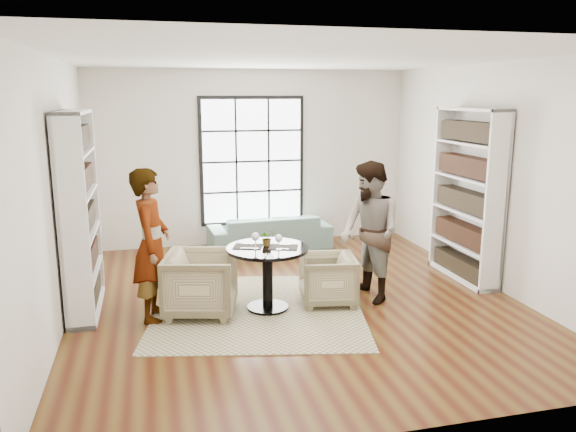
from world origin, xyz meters
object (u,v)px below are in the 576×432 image
object	(u,v)px
wine_glass_right	(279,239)
person_left	(152,245)
flower_centerpiece	(267,238)
armchair_right	(327,279)
armchair_left	(201,283)
sofa	(270,232)
pedestal_table	(267,264)
wine_glass_left	(255,237)
person_right	(370,232)

from	to	relation	value
wine_glass_right	person_left	bearing A→B (deg)	172.05
person_left	flower_centerpiece	world-z (taller)	person_left
armchair_right	wine_glass_right	distance (m)	0.92
armchair_left	armchair_right	distance (m)	1.57
sofa	armchair_left	world-z (taller)	armchair_left
pedestal_table	armchair_right	bearing A→B (deg)	1.57
armchair_right	wine_glass_left	distance (m)	1.11
sofa	person_left	xyz separation A→B (m)	(-1.95, -2.63, 0.59)
wine_glass_left	wine_glass_right	size ratio (longest dim) A/B	1.07
flower_centerpiece	armchair_left	bearing A→B (deg)	-178.84
flower_centerpiece	sofa	bearing A→B (deg)	77.28
pedestal_table	person_right	bearing A→B (deg)	0.92
armchair_left	flower_centerpiece	distance (m)	0.95
armchair_left	flower_centerpiece	world-z (taller)	flower_centerpiece
armchair_right	person_left	xyz separation A→B (m)	(-2.12, 0.03, 0.58)
pedestal_table	sofa	xyz separation A→B (m)	(0.60, 2.68, -0.27)
wine_glass_left	flower_centerpiece	bearing A→B (deg)	35.81
armchair_right	person_right	bearing A→B (deg)	99.62
sofa	person_left	bearing A→B (deg)	50.67
person_right	flower_centerpiece	world-z (taller)	person_right
armchair_right	person_left	size ratio (longest dim) A/B	0.39
person_right	wine_glass_right	bearing A→B (deg)	-92.98
armchair_right	wine_glass_right	xyz separation A→B (m)	(-0.66, -0.17, 0.61)
sofa	wine_glass_right	size ratio (longest dim) A/B	10.70
flower_centerpiece	pedestal_table	bearing A→B (deg)	-97.83
armchair_left	person_right	bearing A→B (deg)	-76.89
armchair_left	wine_glass_right	bearing A→B (deg)	-88.80
person_left	wine_glass_left	distance (m)	1.20
pedestal_table	person_right	world-z (taller)	person_right
sofa	person_right	distance (m)	2.82
person_left	flower_centerpiece	distance (m)	1.36
pedestal_table	person_right	distance (m)	1.36
pedestal_table	armchair_left	distance (m)	0.82
armchair_right	person_right	size ratio (longest dim) A/B	0.39
pedestal_table	sofa	world-z (taller)	pedestal_table
sofa	wine_glass_right	xyz separation A→B (m)	(-0.49, -2.83, 0.63)
armchair_left	wine_glass_left	world-z (taller)	wine_glass_left
armchair_right	sofa	bearing A→B (deg)	-166.71
armchair_left	person_left	distance (m)	0.75
armchair_left	wine_glass_left	bearing A→B (deg)	-85.10
armchair_right	flower_centerpiece	distance (m)	0.95
pedestal_table	flower_centerpiece	xyz separation A→B (m)	(0.01, 0.07, 0.32)
armchair_right	person_right	world-z (taller)	person_right
person_right	armchair_left	bearing A→B (deg)	-101.91
person_left	wine_glass_left	bearing A→B (deg)	-84.54
sofa	armchair_left	size ratio (longest dim) A/B	2.43
pedestal_table	person_left	distance (m)	1.38
sofa	person_right	bearing A→B (deg)	102.34
armchair_right	person_left	world-z (taller)	person_left
wine_glass_right	flower_centerpiece	bearing A→B (deg)	113.61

